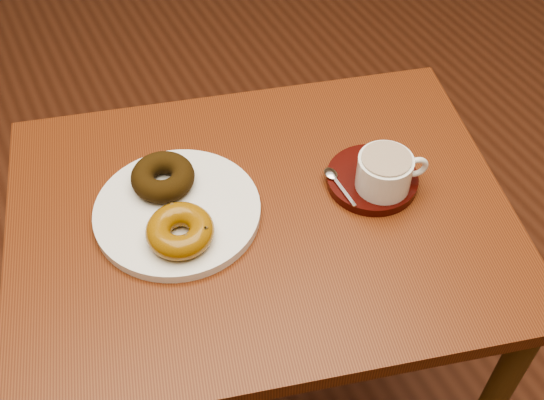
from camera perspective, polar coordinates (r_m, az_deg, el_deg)
name	(u,v)px	position (r m, az deg, el deg)	size (l,w,h in m)	color
ground	(240,357)	(1.77, -2.71, -12.96)	(6.00, 6.00, 0.00)	#5A2D1C
cafe_table	(262,257)	(1.16, -0.88, -4.81)	(0.91, 0.77, 0.74)	brown
donut_plate	(177,211)	(1.07, -7.92, -0.95)	(0.26, 0.26, 0.02)	white
donut_cinnamon	(163,177)	(1.09, -9.12, 1.93)	(0.10, 0.10, 0.04)	#301E09
donut_caramel	(180,231)	(1.01, -7.71, -2.57)	(0.13, 0.13, 0.04)	#905F0F
saucer	(372,179)	(1.12, 8.36, 1.73)	(0.15, 0.15, 0.02)	#340A07
coffee_cup	(385,172)	(1.08, 9.46, 2.35)	(0.11, 0.09, 0.06)	white
teaspoon	(333,177)	(1.10, 5.14, 1.94)	(0.02, 0.09, 0.01)	silver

